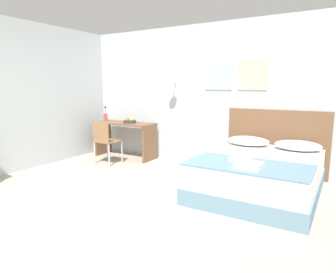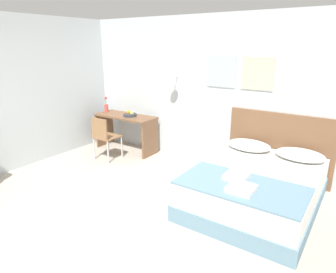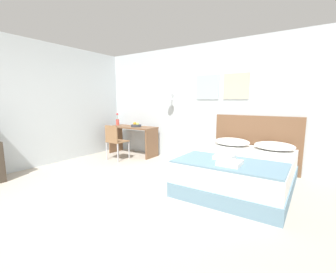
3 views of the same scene
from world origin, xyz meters
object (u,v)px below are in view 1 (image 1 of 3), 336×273
object	(u,v)px
throw_blanket	(248,165)
desk_chair	(105,139)
desk	(125,133)
flower_vase	(105,116)
pillow_left	(248,141)
pillow_right	(298,146)
bed	(259,175)
folded_towel_near_foot	(242,159)
folded_towel_mid_bed	(249,165)
fruit_bowl	(130,121)
headboard	(276,143)

from	to	relation	value
throw_blanket	desk_chair	distance (m)	3.04
desk	flower_vase	bearing A→B (deg)	178.96
pillow_left	flower_vase	bearing A→B (deg)	-179.77
pillow_right	throw_blanket	size ratio (longest dim) A/B	0.46
throw_blanket	bed	bearing A→B (deg)	90.00
folded_towel_near_foot	folded_towel_mid_bed	world-z (taller)	same
pillow_right	fruit_bowl	xyz separation A→B (m)	(-3.27, -0.03, 0.19)
pillow_right	throw_blanket	bearing A→B (deg)	-106.27
headboard	folded_towel_near_foot	distance (m)	1.50
desk_chair	fruit_bowl	bearing A→B (deg)	82.06
pillow_right	pillow_left	bearing A→B (deg)	180.00
pillow_left	flower_vase	world-z (taller)	flower_vase
folded_towel_near_foot	desk_chair	world-z (taller)	desk_chair
flower_vase	folded_towel_mid_bed	bearing A→B (deg)	-21.89
bed	pillow_left	bearing A→B (deg)	117.79
flower_vase	bed	bearing A→B (deg)	-11.43
bed	folded_towel_near_foot	distance (m)	0.56
bed	folded_towel_mid_bed	bearing A→B (deg)	-85.72
pillow_right	flower_vase	bearing A→B (deg)	-179.82
bed	desk	world-z (taller)	desk
pillow_left	fruit_bowl	size ratio (longest dim) A/B	2.63
desk_chair	pillow_left	bearing A→B (deg)	14.91
pillow_left	desk	xyz separation A→B (m)	(-2.62, -0.02, -0.07)
pillow_left	bed	bearing A→B (deg)	-62.21
throw_blanket	desk_chair	xyz separation A→B (m)	(-2.97, 0.63, -0.03)
bed	headboard	bearing A→B (deg)	90.00
bed	pillow_right	xyz separation A→B (m)	(0.39, 0.73, 0.34)
pillow_right	folded_towel_mid_bed	world-z (taller)	pillow_right
throw_blanket	folded_towel_near_foot	bearing A→B (deg)	129.63
bed	desk_chair	distance (m)	2.98
folded_towel_mid_bed	bed	bearing A→B (deg)	94.28
pillow_right	desk	bearing A→B (deg)	-179.62
pillow_left	throw_blanket	distance (m)	1.38
bed	folded_towel_near_foot	world-z (taller)	folded_towel_near_foot
pillow_left	pillow_right	xyz separation A→B (m)	(0.77, 0.00, 0.00)
desk_chair	flower_vase	world-z (taller)	flower_vase
pillow_right	flower_vase	size ratio (longest dim) A/B	2.09
bed	desk_chair	world-z (taller)	desk_chair
flower_vase	throw_blanket	bearing A→B (deg)	-20.20
throw_blanket	desk	size ratio (longest dim) A/B	1.15
fruit_bowl	folded_towel_near_foot	bearing A→B (deg)	-22.68
pillow_right	folded_towel_near_foot	distance (m)	1.28
throw_blanket	desk_chair	size ratio (longest dim) A/B	1.78
headboard	desk	size ratio (longest dim) A/B	1.27
throw_blanket	fruit_bowl	world-z (taller)	fruit_bowl
headboard	folded_towel_near_foot	xyz separation A→B (m)	(-0.12, -1.49, 0.02)
desk	desk_chair	bearing A→B (deg)	-86.91
headboard	fruit_bowl	bearing A→B (deg)	-173.26
folded_towel_mid_bed	desk	bearing A→B (deg)	154.78
folded_towel_mid_bed	pillow_left	bearing A→B (deg)	106.75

